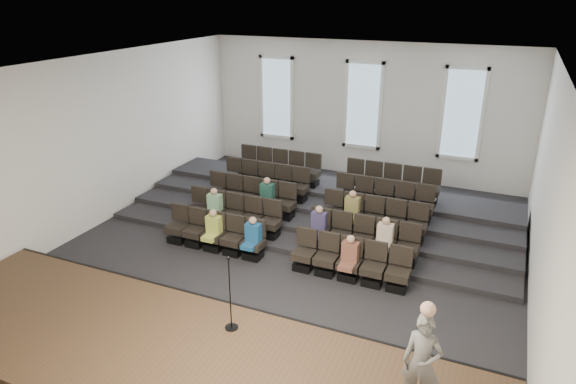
# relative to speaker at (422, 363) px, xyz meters

# --- Properties ---
(ground) EXTENTS (14.00, 14.00, 0.00)m
(ground) POSITION_rel_speaker_xyz_m (-4.31, 4.63, -1.33)
(ground) COLOR black
(ground) RESTS_ON ground
(ceiling) EXTENTS (12.00, 14.00, 0.02)m
(ceiling) POSITION_rel_speaker_xyz_m (-4.31, 4.63, 3.68)
(ceiling) COLOR white
(ceiling) RESTS_ON ground
(wall_back) EXTENTS (12.00, 0.04, 5.00)m
(wall_back) POSITION_rel_speaker_xyz_m (-4.31, 11.65, 1.17)
(wall_back) COLOR silver
(wall_back) RESTS_ON ground
(wall_front) EXTENTS (12.00, 0.04, 5.00)m
(wall_front) POSITION_rel_speaker_xyz_m (-4.31, -2.39, 1.17)
(wall_front) COLOR silver
(wall_front) RESTS_ON ground
(wall_left) EXTENTS (0.04, 14.00, 5.00)m
(wall_left) POSITION_rel_speaker_xyz_m (-10.33, 4.63, 1.17)
(wall_left) COLOR silver
(wall_left) RESTS_ON ground
(wall_right) EXTENTS (0.04, 14.00, 5.00)m
(wall_right) POSITION_rel_speaker_xyz_m (1.71, 4.63, 1.17)
(wall_right) COLOR silver
(wall_right) RESTS_ON ground
(stage) EXTENTS (11.80, 3.60, 0.50)m
(stage) POSITION_rel_speaker_xyz_m (-4.31, -0.47, -1.08)
(stage) COLOR #452D1D
(stage) RESTS_ON ground
(stage_lip) EXTENTS (11.80, 0.06, 0.52)m
(stage_lip) POSITION_rel_speaker_xyz_m (-4.31, 1.30, -1.08)
(stage_lip) COLOR black
(stage_lip) RESTS_ON ground
(risers) EXTENTS (11.80, 4.80, 0.60)m
(risers) POSITION_rel_speaker_xyz_m (-4.31, 7.80, -1.13)
(risers) COLOR black
(risers) RESTS_ON ground
(seating_rows) EXTENTS (6.80, 4.70, 1.67)m
(seating_rows) POSITION_rel_speaker_xyz_m (-4.31, 6.17, -0.65)
(seating_rows) COLOR black
(seating_rows) RESTS_ON ground
(windows) EXTENTS (8.44, 0.10, 3.24)m
(windows) POSITION_rel_speaker_xyz_m (-4.31, 11.58, 1.37)
(windows) COLOR white
(windows) RESTS_ON wall_back
(audience) EXTENTS (5.45, 2.64, 1.10)m
(audience) POSITION_rel_speaker_xyz_m (-4.31, 4.95, -0.52)
(audience) COLOR #B2BF4C
(audience) RESTS_ON seating_rows
(speaker) EXTENTS (0.63, 0.43, 1.66)m
(speaker) POSITION_rel_speaker_xyz_m (0.00, 0.00, 0.00)
(speaker) COLOR #63615E
(speaker) RESTS_ON stage
(mic_stand) EXTENTS (0.27, 0.27, 1.59)m
(mic_stand) POSITION_rel_speaker_xyz_m (-3.70, 0.56, -0.36)
(mic_stand) COLOR black
(mic_stand) RESTS_ON stage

